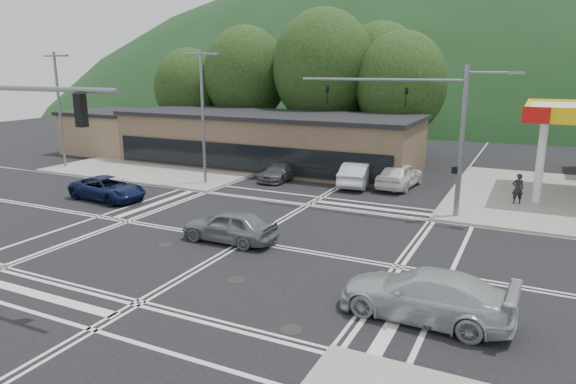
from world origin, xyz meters
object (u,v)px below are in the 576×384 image
at_px(car_grey_center, 230,226).
at_px(car_queue_b, 400,175).
at_px(car_northbound, 281,171).
at_px(pedestrian, 518,189).
at_px(car_silver_east, 425,295).
at_px(car_queue_a, 358,174).
at_px(car_blue_west, 108,188).

xyz_separation_m(car_grey_center, car_queue_b, (4.32, 14.30, 0.09)).
height_order(car_northbound, pedestrian, pedestrian).
height_order(car_silver_east, pedestrian, pedestrian).
xyz_separation_m(car_queue_a, car_northbound, (-5.53, -0.69, -0.18)).
bearing_deg(car_grey_center, car_northbound, -163.51).
distance_m(car_grey_center, pedestrian, 17.15).
height_order(car_blue_west, car_queue_a, car_queue_a).
xyz_separation_m(car_queue_a, car_queue_b, (2.69, 0.65, 0.02)).
distance_m(car_blue_west, car_grey_center, 11.30).
distance_m(car_grey_center, car_queue_a, 13.75).
height_order(car_queue_a, pedestrian, pedestrian).
distance_m(car_blue_west, pedestrian, 24.28).
distance_m(car_silver_east, car_queue_a, 19.02).
height_order(car_grey_center, car_northbound, car_grey_center).
xyz_separation_m(car_grey_center, pedestrian, (11.62, 12.61, 0.28)).
bearing_deg(pedestrian, car_northbound, -21.52).
bearing_deg(car_queue_a, car_blue_west, 34.25).
distance_m(car_blue_west, car_queue_a, 16.18).
height_order(car_queue_a, car_northbound, car_queue_a).
relative_size(car_silver_east, car_northbound, 1.25).
distance_m(car_silver_east, pedestrian, 16.35).
height_order(car_blue_west, pedestrian, pedestrian).
xyz_separation_m(car_silver_east, car_queue_b, (-5.29, 17.92, 0.05)).
distance_m(car_grey_center, car_northbound, 13.54).
height_order(car_queue_a, car_queue_b, car_queue_b).
bearing_deg(car_queue_a, car_grey_center, 77.66).
bearing_deg(car_northbound, pedestrian, 0.54).
bearing_deg(car_silver_east, car_queue_a, -152.37).
relative_size(car_northbound, pedestrian, 2.49).
relative_size(car_queue_a, pedestrian, 2.82).
bearing_deg(car_blue_west, car_queue_a, -44.71).
distance_m(car_grey_center, car_queue_b, 14.94).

